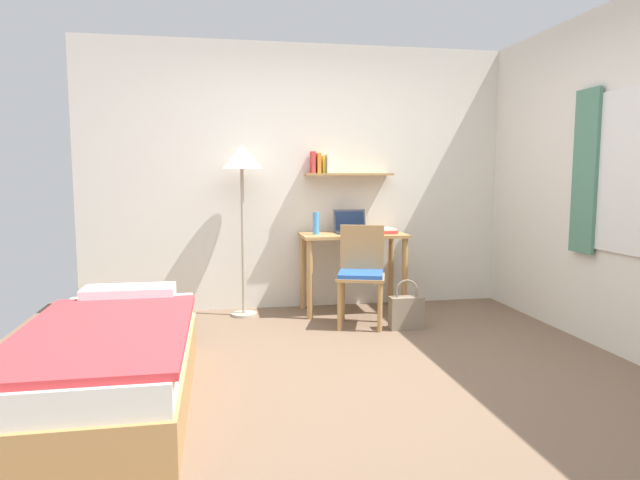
# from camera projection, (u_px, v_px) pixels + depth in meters

# --- Properties ---
(ground_plane) EXTENTS (5.28, 5.28, 0.00)m
(ground_plane) POSITION_uv_depth(u_px,v_px,m) (355.00, 374.00, 3.71)
(ground_plane) COLOR brown
(wall_back) EXTENTS (4.40, 0.27, 2.60)m
(wall_back) POSITION_uv_depth(u_px,v_px,m) (308.00, 178.00, 5.54)
(wall_back) COLOR silver
(wall_back) RESTS_ON ground_plane
(wall_right) EXTENTS (0.10, 4.40, 2.60)m
(wall_right) POSITION_uv_depth(u_px,v_px,m) (634.00, 178.00, 3.92)
(wall_right) COLOR silver
(wall_right) RESTS_ON ground_plane
(bed) EXTENTS (0.91, 1.94, 0.54)m
(bed) POSITION_uv_depth(u_px,v_px,m) (110.00, 362.00, 3.23)
(bed) COLOR #B2844C
(bed) RESTS_ON ground_plane
(desk) EXTENTS (1.01, 0.52, 0.77)m
(desk) POSITION_uv_depth(u_px,v_px,m) (353.00, 250.00, 5.37)
(desk) COLOR #B2844C
(desk) RESTS_ON ground_plane
(desk_chair) EXTENTS (0.51, 0.50, 0.88)m
(desk_chair) POSITION_uv_depth(u_px,v_px,m) (361.00, 270.00, 4.90)
(desk_chair) COLOR #B2844C
(desk_chair) RESTS_ON ground_plane
(standing_lamp) EXTENTS (0.38, 0.38, 1.60)m
(standing_lamp) POSITION_uv_depth(u_px,v_px,m) (242.00, 167.00, 5.11)
(standing_lamp) COLOR #B2A893
(standing_lamp) RESTS_ON ground_plane
(laptop) EXTENTS (0.32, 0.24, 0.22)m
(laptop) POSITION_uv_depth(u_px,v_px,m) (351.00, 227.00, 5.41)
(laptop) COLOR #2D2D33
(laptop) RESTS_ON desk
(water_bottle) EXTENTS (0.06, 0.06, 0.21)m
(water_bottle) POSITION_uv_depth(u_px,v_px,m) (316.00, 223.00, 5.26)
(water_bottle) COLOR #4C99DB
(water_bottle) RESTS_ON desk
(book_stack) EXTENTS (0.20, 0.21, 0.05)m
(book_stack) POSITION_uv_depth(u_px,v_px,m) (386.00, 231.00, 5.37)
(book_stack) COLOR #D13D38
(book_stack) RESTS_ON desk
(handbag) EXTENTS (0.29, 0.12, 0.43)m
(handbag) POSITION_uv_depth(u_px,v_px,m) (406.00, 311.00, 4.79)
(handbag) COLOR gray
(handbag) RESTS_ON ground_plane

